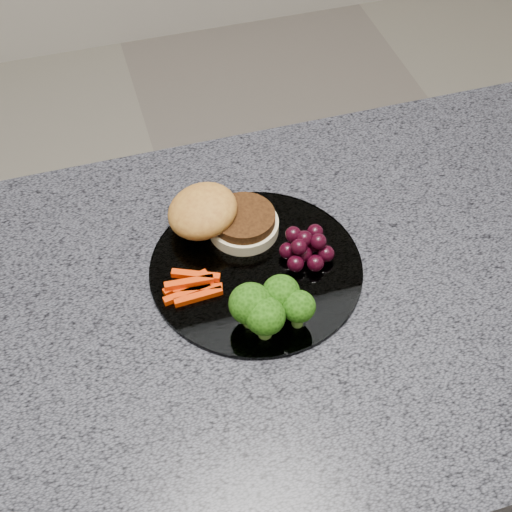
{
  "coord_description": "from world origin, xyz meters",
  "views": [
    {
      "loc": [
        -0.19,
        -0.48,
        1.57
      ],
      "look_at": [
        -0.03,
        0.05,
        0.93
      ],
      "focal_mm": 50.0,
      "sensor_mm": 36.0,
      "label": 1
    }
  ],
  "objects": [
    {
      "name": "broccoli",
      "position": [
        -0.04,
        -0.03,
        0.94
      ],
      "size": [
        0.09,
        0.07,
        0.06
      ],
      "rotation": [
        0.0,
        0.0,
        -0.03
      ],
      "color": "olive",
      "rests_on": "plate"
    },
    {
      "name": "countertop",
      "position": [
        0.0,
        0.0,
        0.88
      ],
      "size": [
        1.2,
        0.6,
        0.04
      ],
      "primitive_type": "cube",
      "color": "#4E4F59",
      "rests_on": "island_cabinet"
    },
    {
      "name": "plate",
      "position": [
        -0.03,
        0.05,
        0.9
      ],
      "size": [
        0.26,
        0.26,
        0.01
      ],
      "primitive_type": "cylinder",
      "color": "white",
      "rests_on": "countertop"
    },
    {
      "name": "island_cabinet",
      "position": [
        0.0,
        0.0,
        0.43
      ],
      "size": [
        1.2,
        0.6,
        0.86
      ],
      "primitive_type": "cube",
      "color": "brown",
      "rests_on": "ground"
    },
    {
      "name": "burger",
      "position": [
        -0.06,
        0.12,
        0.93
      ],
      "size": [
        0.15,
        0.12,
        0.05
      ],
      "rotation": [
        0.0,
        0.0,
        -0.23
      ],
      "color": "beige",
      "rests_on": "plate"
    },
    {
      "name": "grape_bunch",
      "position": [
        0.03,
        0.05,
        0.92
      ],
      "size": [
        0.06,
        0.07,
        0.04
      ],
      "rotation": [
        0.0,
        0.0,
        0.33
      ],
      "color": "black",
      "rests_on": "plate"
    },
    {
      "name": "carrot_sticks",
      "position": [
        -0.11,
        0.04,
        0.91
      ],
      "size": [
        0.07,
        0.05,
        0.02
      ],
      "rotation": [
        0.0,
        0.0,
        -0.33
      ],
      "color": "red",
      "rests_on": "plate"
    }
  ]
}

